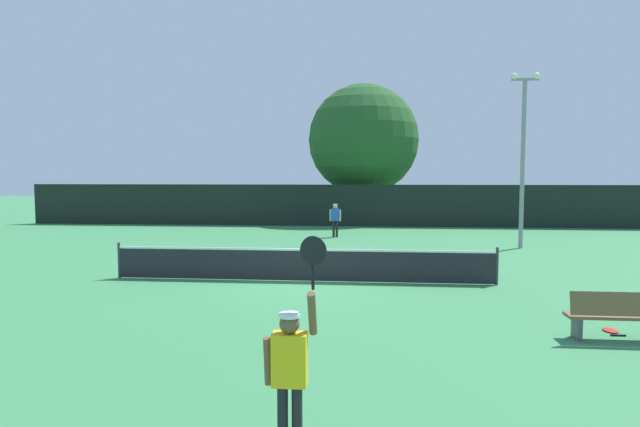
{
  "coord_description": "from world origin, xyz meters",
  "views": [
    {
      "loc": [
        1.9,
        -14.8,
        3.08
      ],
      "look_at": [
        0.32,
        2.35,
        1.82
      ],
      "focal_mm": 29.04,
      "sensor_mm": 36.0,
      "label": 1
    }
  ],
  "objects_px": {
    "courtside_bench": "(618,316)",
    "player_receiving": "(335,217)",
    "tennis_ball": "(387,274)",
    "light_pole": "(523,148)",
    "player_serving": "(291,361)",
    "spare_racket": "(611,331)",
    "large_tree": "(363,140)",
    "parked_car_near": "(299,205)",
    "parked_car_mid": "(478,207)"
  },
  "relations": [
    {
      "from": "player_receiving",
      "to": "light_pole",
      "type": "bearing_deg",
      "value": 158.41
    },
    {
      "from": "player_receiving",
      "to": "large_tree",
      "type": "relative_size",
      "value": 0.18
    },
    {
      "from": "courtside_bench",
      "to": "large_tree",
      "type": "xyz_separation_m",
      "value": [
        -4.96,
        25.35,
        5.01
      ]
    },
    {
      "from": "spare_racket",
      "to": "light_pole",
      "type": "xyz_separation_m",
      "value": [
        1.68,
        12.04,
        4.21
      ]
    },
    {
      "from": "player_serving",
      "to": "courtside_bench",
      "type": "height_order",
      "value": "player_serving"
    },
    {
      "from": "player_serving",
      "to": "courtside_bench",
      "type": "distance_m",
      "value": 7.08
    },
    {
      "from": "courtside_bench",
      "to": "parked_car_mid",
      "type": "bearing_deg",
      "value": 83.18
    },
    {
      "from": "large_tree",
      "to": "spare_racket",
      "type": "bearing_deg",
      "value": -78.3
    },
    {
      "from": "light_pole",
      "to": "large_tree",
      "type": "bearing_deg",
      "value": 118.17
    },
    {
      "from": "player_serving",
      "to": "courtside_bench",
      "type": "xyz_separation_m",
      "value": [
        5.48,
        4.45,
        -0.57
      ]
    },
    {
      "from": "parked_car_near",
      "to": "tennis_ball",
      "type": "bearing_deg",
      "value": -77.42
    },
    {
      "from": "spare_racket",
      "to": "player_serving",
      "type": "bearing_deg",
      "value": -138.25
    },
    {
      "from": "player_serving",
      "to": "tennis_ball",
      "type": "height_order",
      "value": "player_serving"
    },
    {
      "from": "spare_racket",
      "to": "light_pole",
      "type": "relative_size",
      "value": 0.07
    },
    {
      "from": "light_pole",
      "to": "parked_car_near",
      "type": "relative_size",
      "value": 1.73
    },
    {
      "from": "player_receiving",
      "to": "courtside_bench",
      "type": "bearing_deg",
      "value": 111.55
    },
    {
      "from": "spare_racket",
      "to": "parked_car_mid",
      "type": "bearing_deg",
      "value": 83.37
    },
    {
      "from": "light_pole",
      "to": "parked_car_mid",
      "type": "relative_size",
      "value": 1.7
    },
    {
      "from": "player_serving",
      "to": "tennis_ball",
      "type": "xyz_separation_m",
      "value": [
        1.44,
        10.5,
        -1.02
      ]
    },
    {
      "from": "player_serving",
      "to": "large_tree",
      "type": "xyz_separation_m",
      "value": [
        0.52,
        29.8,
        4.44
      ]
    },
    {
      "from": "courtside_bench",
      "to": "parked_car_near",
      "type": "height_order",
      "value": "parked_car_near"
    },
    {
      "from": "tennis_ball",
      "to": "spare_racket",
      "type": "xyz_separation_m",
      "value": [
        4.2,
        -5.47,
        -0.01
      ]
    },
    {
      "from": "large_tree",
      "to": "tennis_ball",
      "type": "bearing_deg",
      "value": -87.25
    },
    {
      "from": "player_receiving",
      "to": "large_tree",
      "type": "distance_m",
      "value": 10.59
    },
    {
      "from": "player_serving",
      "to": "player_receiving",
      "type": "bearing_deg",
      "value": 92.21
    },
    {
      "from": "parked_car_near",
      "to": "spare_racket",
      "type": "bearing_deg",
      "value": -72.29
    },
    {
      "from": "parked_car_near",
      "to": "player_receiving",
      "type": "bearing_deg",
      "value": -76.62
    },
    {
      "from": "player_receiving",
      "to": "tennis_ball",
      "type": "xyz_separation_m",
      "value": [
        2.22,
        -9.78,
        -0.98
      ]
    },
    {
      "from": "parked_car_near",
      "to": "courtside_bench",
      "type": "bearing_deg",
      "value": -72.93
    },
    {
      "from": "spare_racket",
      "to": "player_receiving",
      "type": "bearing_deg",
      "value": 112.84
    },
    {
      "from": "spare_racket",
      "to": "courtside_bench",
      "type": "height_order",
      "value": "courtside_bench"
    },
    {
      "from": "large_tree",
      "to": "light_pole",
      "type": "bearing_deg",
      "value": -61.83
    },
    {
      "from": "courtside_bench",
      "to": "light_pole",
      "type": "distance_m",
      "value": 13.31
    },
    {
      "from": "parked_car_near",
      "to": "parked_car_mid",
      "type": "relative_size",
      "value": 0.98
    },
    {
      "from": "courtside_bench",
      "to": "player_receiving",
      "type": "bearing_deg",
      "value": 111.55
    },
    {
      "from": "parked_car_mid",
      "to": "spare_racket",
      "type": "bearing_deg",
      "value": -100.62
    },
    {
      "from": "light_pole",
      "to": "parked_car_mid",
      "type": "bearing_deg",
      "value": 84.34
    },
    {
      "from": "player_receiving",
      "to": "parked_car_mid",
      "type": "xyz_separation_m",
      "value": [
        9.75,
        13.32,
        -0.24
      ]
    },
    {
      "from": "light_pole",
      "to": "player_serving",
      "type": "bearing_deg",
      "value": -113.21
    },
    {
      "from": "tennis_ball",
      "to": "parked_car_near",
      "type": "bearing_deg",
      "value": 103.96
    },
    {
      "from": "large_tree",
      "to": "parked_car_near",
      "type": "bearing_deg",
      "value": 138.59
    },
    {
      "from": "tennis_ball",
      "to": "light_pole",
      "type": "distance_m",
      "value": 9.77
    },
    {
      "from": "player_receiving",
      "to": "spare_racket",
      "type": "xyz_separation_m",
      "value": [
        6.42,
        -15.25,
        -1.0
      ]
    },
    {
      "from": "player_receiving",
      "to": "courtside_bench",
      "type": "xyz_separation_m",
      "value": [
        6.26,
        -15.84,
        -0.54
      ]
    },
    {
      "from": "spare_racket",
      "to": "tennis_ball",
      "type": "bearing_deg",
      "value": 127.53
    },
    {
      "from": "player_serving",
      "to": "parked_car_near",
      "type": "distance_m",
      "value": 34.45
    },
    {
      "from": "player_serving",
      "to": "player_receiving",
      "type": "height_order",
      "value": "player_serving"
    },
    {
      "from": "spare_racket",
      "to": "parked_car_near",
      "type": "relative_size",
      "value": 0.12
    },
    {
      "from": "large_tree",
      "to": "parked_car_near",
      "type": "relative_size",
      "value": 2.17
    },
    {
      "from": "player_serving",
      "to": "parked_car_mid",
      "type": "bearing_deg",
      "value": 75.07
    }
  ]
}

